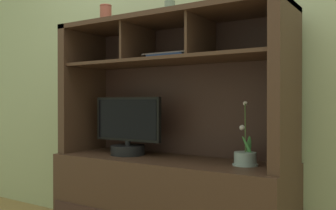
% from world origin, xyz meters
% --- Properties ---
extents(back_wall, '(6.00, 0.02, 2.80)m').
position_xyz_m(back_wall, '(0.00, 0.28, 1.40)').
color(back_wall, '#A4AF84').
rests_on(back_wall, ground).
extents(media_console, '(1.48, 0.54, 1.45)m').
position_xyz_m(media_console, '(0.00, 0.01, 0.45)').
color(media_console, '#412A1E').
rests_on(media_console, ground).
extents(tv_monitor, '(0.50, 0.22, 0.37)m').
position_xyz_m(tv_monitor, '(-0.30, -0.02, 0.75)').
color(tv_monitor, black).
rests_on(tv_monitor, media_console).
extents(potted_orchid, '(0.14, 0.14, 0.35)m').
position_xyz_m(potted_orchid, '(0.49, 0.01, 0.64)').
color(potted_orchid, '#889A9A').
rests_on(potted_orchid, media_console).
extents(magazine_stack_left, '(0.32, 0.22, 0.04)m').
position_xyz_m(magazine_stack_left, '(0.00, 0.04, 1.22)').
color(magazine_stack_left, maroon).
rests_on(magazine_stack_left, media_console).
extents(diffuser_bottle, '(0.06, 0.06, 0.30)m').
position_xyz_m(diffuser_bottle, '(0.00, 0.02, 1.51)').
color(diffuser_bottle, slate).
rests_on(diffuser_bottle, media_console).
extents(accent_vase, '(0.08, 0.08, 0.13)m').
position_xyz_m(accent_vase, '(-0.48, -0.03, 1.52)').
color(accent_vase, '#954639').
rests_on(accent_vase, media_console).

